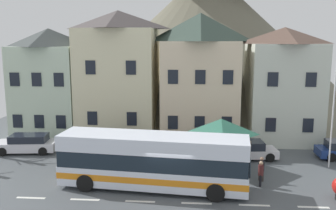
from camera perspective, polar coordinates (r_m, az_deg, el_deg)
ground_plane at (r=21.22m, az=0.29°, el=-13.52°), size 40.00×60.00×0.07m
townhouse_00 at (r=33.96m, az=-17.77°, el=3.28°), size 5.48×5.78×9.49m
townhouse_01 at (r=32.40m, az=-7.61°, el=4.70°), size 6.46×6.37×10.98m
townhouse_02 at (r=31.95m, az=4.98°, el=4.47°), size 6.37×6.86×10.76m
townhouse_03 at (r=32.41m, az=17.39°, el=3.04°), size 5.71×5.96×9.53m
hilltop_castle at (r=47.71m, az=6.09°, el=10.79°), size 37.98×37.98×25.39m
transit_bus at (r=21.23m, az=-2.34°, el=-8.82°), size 11.00×3.60×3.16m
bus_shelter at (r=24.20m, az=8.29°, el=-3.36°), size 3.60×3.60×3.42m
parked_car_00 at (r=28.26m, az=-7.84°, el=-6.01°), size 4.41×2.04×1.41m
parked_car_02 at (r=27.30m, az=12.40°, el=-6.85°), size 4.06×2.16×1.29m
parked_car_03 at (r=30.07m, az=-21.09°, el=-5.64°), size 4.66×2.32×1.38m
pedestrian_00 at (r=23.18m, az=14.35°, el=-9.31°), size 0.35×0.35×1.52m
pedestrian_01 at (r=22.38m, az=14.25°, el=-10.05°), size 0.31×0.32×1.53m
pedestrian_02 at (r=23.77m, az=11.56°, el=-8.59°), size 0.28×0.29×1.67m
public_bench at (r=27.17m, az=11.73°, el=-7.27°), size 1.50×0.48×0.87m
flagpole at (r=26.20m, az=24.60°, el=0.95°), size 0.95×0.10×8.29m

